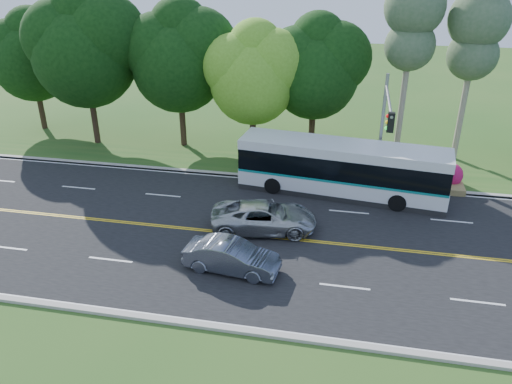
% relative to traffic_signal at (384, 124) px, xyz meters
% --- Properties ---
extents(ground, '(120.00, 120.00, 0.00)m').
position_rel_traffic_signal_xyz_m(ground, '(-6.49, -5.40, -4.67)').
color(ground, '#27541C').
rests_on(ground, ground).
extents(road, '(60.00, 14.00, 0.02)m').
position_rel_traffic_signal_xyz_m(road, '(-6.49, -5.40, -4.66)').
color(road, black).
rests_on(road, ground).
extents(curb_north, '(60.00, 0.30, 0.15)m').
position_rel_traffic_signal_xyz_m(curb_north, '(-6.49, 1.75, -4.60)').
color(curb_north, '#A7A297').
rests_on(curb_north, ground).
extents(curb_south, '(60.00, 0.30, 0.15)m').
position_rel_traffic_signal_xyz_m(curb_south, '(-6.49, -12.55, -4.60)').
color(curb_south, '#A7A297').
rests_on(curb_south, ground).
extents(grass_verge, '(60.00, 4.00, 0.10)m').
position_rel_traffic_signal_xyz_m(grass_verge, '(-6.49, 3.60, -4.62)').
color(grass_verge, '#27541C').
rests_on(grass_verge, ground).
extents(lane_markings, '(57.60, 13.82, 0.00)m').
position_rel_traffic_signal_xyz_m(lane_markings, '(-6.59, -5.40, -4.65)').
color(lane_markings, gold).
rests_on(lane_markings, road).
extents(tree_row, '(44.70, 9.10, 13.84)m').
position_rel_traffic_signal_xyz_m(tree_row, '(-11.65, 6.73, 2.06)').
color(tree_row, black).
rests_on(tree_row, ground).
extents(bougainvillea_hedge, '(9.50, 2.25, 1.50)m').
position_rel_traffic_signal_xyz_m(bougainvillea_hedge, '(0.69, 2.75, -3.95)').
color(bougainvillea_hedge, maroon).
rests_on(bougainvillea_hedge, ground).
extents(traffic_signal, '(0.42, 6.10, 7.00)m').
position_rel_traffic_signal_xyz_m(traffic_signal, '(0.00, 0.00, 0.00)').
color(traffic_signal, gray).
rests_on(traffic_signal, ground).
extents(transit_bus, '(12.31, 4.05, 3.16)m').
position_rel_traffic_signal_xyz_m(transit_bus, '(-2.12, 0.37, -3.08)').
color(transit_bus, silver).
rests_on(transit_bus, road).
extents(sedan, '(4.52, 2.02, 1.44)m').
position_rel_traffic_signal_xyz_m(sedan, '(-6.63, -8.61, -3.93)').
color(sedan, slate).
rests_on(sedan, road).
extents(suv, '(5.81, 3.41, 1.52)m').
position_rel_traffic_signal_xyz_m(suv, '(-5.84, -4.72, -3.89)').
color(suv, '#AFB2B3').
rests_on(suv, road).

